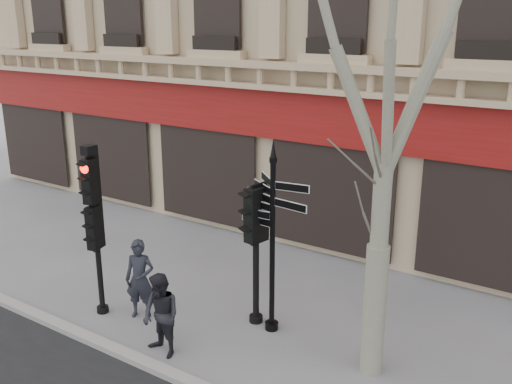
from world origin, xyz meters
TOP-DOWN VIEW (x-y plane):
  - ground at (0.00, 0.00)m, footprint 80.00×80.00m
  - kerb at (0.00, -1.40)m, footprint 80.00×0.25m
  - fingerpost at (0.73, 0.94)m, footprint 2.01×2.01m
  - traffic_signal_main at (-2.61, -0.46)m, footprint 0.46×0.37m
  - traffic_signal_secondary at (0.30, 1.01)m, footprint 0.53×0.42m
  - pedestrian_a at (-1.80, -0.12)m, footprint 0.73×0.63m
  - pedestrian_b at (-0.47, -0.93)m, footprint 0.87×0.73m

SIDE VIEW (x-z plane):
  - ground at x=0.00m, z-range 0.00..0.00m
  - kerb at x=0.00m, z-range 0.00..0.12m
  - pedestrian_b at x=-0.47m, z-range 0.00..1.59m
  - pedestrian_a at x=-1.80m, z-range 0.00..1.69m
  - traffic_signal_secondary at x=0.30m, z-range 0.57..3.44m
  - traffic_signal_main at x=-2.61m, z-range 0.47..4.08m
  - fingerpost at x=0.73m, z-range 0.66..4.54m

